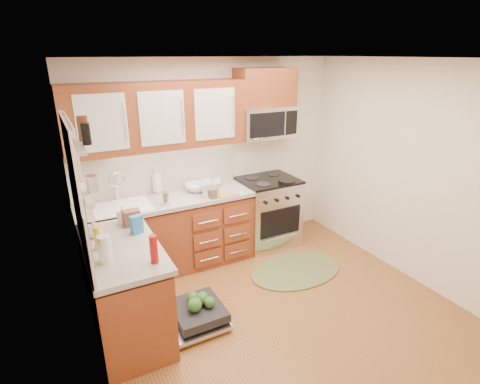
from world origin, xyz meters
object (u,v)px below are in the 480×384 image
microwave (265,122)px  cutting_board (227,194)px  stock_pot (211,192)px  bowl_b (197,187)px  dishwasher (194,315)px  skillet (287,182)px  rug (296,270)px  bowl_a (209,184)px  sink (123,217)px  upper_cabinets (158,116)px  paper_towel_roll (105,249)px  range (268,212)px  cup (217,181)px

microwave → cutting_board: microwave is taller
stock_pot → bowl_b: stock_pot is taller
dishwasher → skillet: bearing=27.8°
rug → bowl_a: (-0.72, 0.98, 0.95)m
sink → microwave: bearing=3.9°
upper_cabinets → sink: bearing=-163.6°
skillet → bowl_b: bearing=163.1°
upper_cabinets → paper_towel_roll: upper_cabinets is taller
upper_cabinets → skillet: 1.82m
rug → upper_cabinets: bearing=144.2°
range → cup: cup is taller
skillet → paper_towel_roll: 2.57m
cutting_board → bowl_b: bearing=131.5°
stock_pot → bowl_a: bearing=70.2°
microwave → skillet: (0.13, -0.37, -0.73)m
bowl_b → sink: bearing=-173.9°
bowl_b → cutting_board: bearing=-48.5°
upper_cabinets → microwave: (1.41, -0.02, -0.18)m
stock_pot → microwave: bearing=18.6°
skillet → stock_pot: bearing=176.8°
cup → dishwasher: bearing=-123.0°
microwave → cutting_board: bearing=-155.6°
microwave → paper_towel_roll: microwave is taller
microwave → cutting_board: (-0.73, -0.33, -0.77)m
skillet → cutting_board: bearing=177.3°
skillet → rug: bearing=-109.5°
sink → paper_towel_roll: 1.21m
bowl_a → range: bearing=-11.7°
dishwasher → bowl_a: size_ratio=2.69×
dishwasher → cup: bearing=57.0°
rug → stock_pot: stock_pot is taller
rug → cutting_board: (-0.65, 0.60, 0.92)m
sink → cup: cup is taller
sink → paper_towel_roll: size_ratio=2.66×
bowl_a → cup: size_ratio=2.18×
sink → dishwasher: sink is taller
microwave → paper_towel_roll: (-2.28, -1.26, -0.66)m
sink → cup: (1.26, 0.22, 0.17)m
sink → cutting_board: 1.23m
range → bowl_a: 0.94m
rug → bowl_a: size_ratio=4.62×
microwave → sink: size_ratio=1.23×
skillet → bowl_b: (-1.12, 0.34, 0.00)m
range → cutting_board: 0.88m
paper_towel_roll → cup: (1.61, 1.35, -0.07)m
sink → paper_towel_roll: (-0.35, -1.13, 0.24)m
skillet → cup: bearing=150.1°
microwave → sink: 2.13m
dishwasher → rug: 1.50m
range → microwave: size_ratio=1.25×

